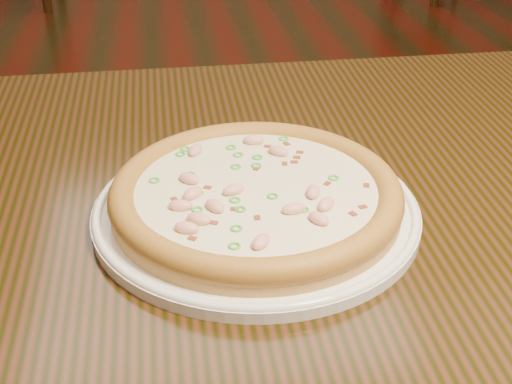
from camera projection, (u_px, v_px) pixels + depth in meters
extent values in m
cube|color=black|center=(353.00, 200.00, 0.82)|extent=(1.20, 0.80, 0.04)
cylinder|color=white|center=(256.00, 212.00, 0.75)|extent=(0.34, 0.34, 0.01)
torus|color=white|center=(256.00, 207.00, 0.75)|extent=(0.34, 0.34, 0.01)
cylinder|color=#BB8749|center=(256.00, 199.00, 0.74)|extent=(0.30, 0.30, 0.02)
torus|color=#B08631|center=(256.00, 192.00, 0.74)|extent=(0.30, 0.30, 0.03)
cylinder|color=#F2EABC|center=(256.00, 190.00, 0.73)|extent=(0.25, 0.25, 0.00)
ellipsoid|color=#F2B29E|center=(195.00, 150.00, 0.80)|extent=(0.02, 0.03, 0.01)
ellipsoid|color=#F2B29E|center=(313.00, 192.00, 0.72)|extent=(0.02, 0.03, 0.01)
ellipsoid|color=#F2B29E|center=(319.00, 218.00, 0.68)|extent=(0.02, 0.03, 0.01)
ellipsoid|color=#F2B29E|center=(181.00, 205.00, 0.70)|extent=(0.03, 0.02, 0.01)
ellipsoid|color=#F2B29E|center=(234.00, 190.00, 0.72)|extent=(0.03, 0.02, 0.01)
ellipsoid|color=#F2B29E|center=(215.00, 206.00, 0.70)|extent=(0.02, 0.03, 0.01)
ellipsoid|color=#F2B29E|center=(254.00, 140.00, 0.82)|extent=(0.03, 0.02, 0.01)
ellipsoid|color=#F2B29E|center=(199.00, 219.00, 0.68)|extent=(0.03, 0.02, 0.01)
ellipsoid|color=#F2B29E|center=(193.00, 194.00, 0.72)|extent=(0.03, 0.03, 0.01)
ellipsoid|color=#F2B29E|center=(261.00, 242.00, 0.64)|extent=(0.03, 0.03, 0.01)
ellipsoid|color=#F2B29E|center=(187.00, 228.00, 0.66)|extent=(0.03, 0.02, 0.01)
ellipsoid|color=#F2B29E|center=(278.00, 151.00, 0.80)|extent=(0.03, 0.03, 0.01)
ellipsoid|color=#F2B29E|center=(189.00, 179.00, 0.74)|extent=(0.03, 0.03, 0.01)
ellipsoid|color=#F2B29E|center=(326.00, 204.00, 0.70)|extent=(0.03, 0.03, 0.01)
ellipsoid|color=#F2B29E|center=(294.00, 209.00, 0.69)|extent=(0.03, 0.02, 0.01)
cube|color=maroon|center=(214.00, 224.00, 0.68)|extent=(0.01, 0.01, 0.00)
cube|color=maroon|center=(174.00, 200.00, 0.71)|extent=(0.01, 0.01, 0.00)
cube|color=maroon|center=(363.00, 208.00, 0.70)|extent=(0.01, 0.01, 0.00)
cube|color=maroon|center=(366.00, 186.00, 0.74)|extent=(0.01, 0.01, 0.00)
cube|color=maroon|center=(257.00, 219.00, 0.68)|extent=(0.01, 0.01, 0.00)
cube|color=maroon|center=(285.00, 164.00, 0.78)|extent=(0.01, 0.01, 0.00)
cube|color=maroon|center=(294.00, 163.00, 0.78)|extent=(0.01, 0.01, 0.00)
cube|color=maroon|center=(235.00, 210.00, 0.70)|extent=(0.01, 0.01, 0.00)
cube|color=maroon|center=(353.00, 215.00, 0.69)|extent=(0.01, 0.01, 0.00)
cube|color=maroon|center=(216.00, 211.00, 0.70)|extent=(0.01, 0.01, 0.00)
cube|color=maroon|center=(192.00, 239.00, 0.65)|extent=(0.01, 0.01, 0.00)
cube|color=maroon|center=(327.00, 184.00, 0.74)|extent=(0.01, 0.01, 0.00)
cube|color=maroon|center=(256.00, 169.00, 0.77)|extent=(0.01, 0.01, 0.00)
cube|color=maroon|center=(208.00, 188.00, 0.73)|extent=(0.01, 0.01, 0.00)
cube|color=maroon|center=(300.00, 153.00, 0.80)|extent=(0.01, 0.01, 0.00)
cube|color=maroon|center=(297.00, 158.00, 0.79)|extent=(0.01, 0.01, 0.00)
cube|color=maroon|center=(268.00, 147.00, 0.81)|extent=(0.01, 0.01, 0.00)
cube|color=maroon|center=(287.00, 144.00, 0.82)|extent=(0.01, 0.01, 0.00)
torus|color=green|center=(236.00, 229.00, 0.67)|extent=(0.02, 0.02, 0.00)
torus|color=green|center=(190.00, 175.00, 0.76)|extent=(0.02, 0.02, 0.00)
torus|color=green|center=(234.00, 246.00, 0.64)|extent=(0.01, 0.01, 0.00)
torus|color=green|center=(236.00, 167.00, 0.77)|extent=(0.02, 0.02, 0.00)
torus|color=green|center=(235.00, 200.00, 0.71)|extent=(0.02, 0.02, 0.00)
torus|color=green|center=(334.00, 178.00, 0.75)|extent=(0.02, 0.02, 0.00)
torus|color=green|center=(180.00, 154.00, 0.80)|extent=(0.02, 0.02, 0.00)
torus|color=green|center=(197.00, 210.00, 0.70)|extent=(0.02, 0.02, 0.00)
torus|color=green|center=(303.00, 210.00, 0.70)|extent=(0.02, 0.02, 0.00)
torus|color=green|center=(257.00, 157.00, 0.79)|extent=(0.02, 0.02, 0.00)
torus|color=green|center=(251.00, 142.00, 0.82)|extent=(0.02, 0.02, 0.00)
torus|color=green|center=(198.00, 192.00, 0.72)|extent=(0.02, 0.02, 0.00)
torus|color=green|center=(154.00, 181.00, 0.75)|extent=(0.01, 0.01, 0.00)
torus|color=green|center=(273.00, 196.00, 0.72)|extent=(0.02, 0.02, 0.00)
torus|color=green|center=(256.00, 166.00, 0.77)|extent=(0.02, 0.02, 0.00)
torus|color=green|center=(231.00, 148.00, 0.81)|extent=(0.02, 0.02, 0.00)
torus|color=green|center=(185.00, 149.00, 0.81)|extent=(0.02, 0.02, 0.00)
torus|color=green|center=(240.00, 209.00, 0.70)|extent=(0.02, 0.02, 0.00)
torus|color=green|center=(284.00, 139.00, 0.83)|extent=(0.02, 0.02, 0.00)
torus|color=green|center=(238.00, 155.00, 0.79)|extent=(0.02, 0.02, 0.00)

